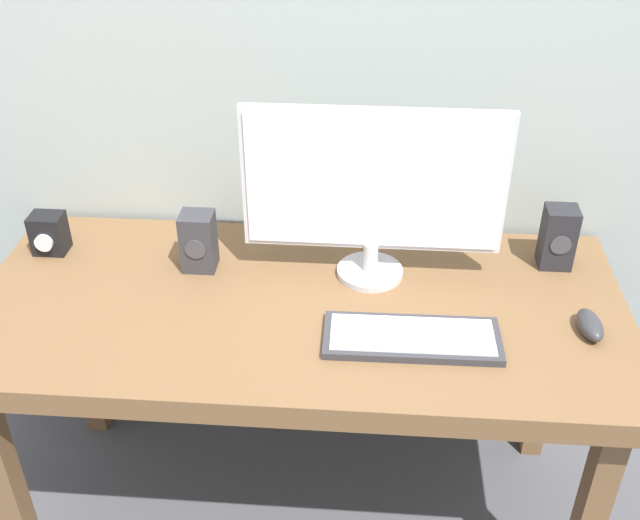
{
  "coord_description": "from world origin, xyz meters",
  "views": [
    {
      "loc": [
        0.16,
        -1.42,
        1.78
      ],
      "look_at": [
        0.05,
        0.0,
        0.85
      ],
      "focal_mm": 42.19,
      "sensor_mm": 36.0,
      "label": 1
    }
  ],
  "objects": [
    {
      "name": "speaker_left",
      "position": [
        -0.26,
        0.13,
        0.8
      ],
      "size": [
        0.08,
        0.08,
        0.15
      ],
      "color": "#333338",
      "rests_on": "desk"
    },
    {
      "name": "mouse",
      "position": [
        0.65,
        -0.07,
        0.75
      ],
      "size": [
        0.06,
        0.11,
        0.04
      ],
      "primitive_type": "ellipsoid",
      "rotation": [
        0.0,
        0.0,
        0.09
      ],
      "color": "#333338",
      "rests_on": "desk"
    },
    {
      "name": "keyboard_primary",
      "position": [
        0.26,
        -0.13,
        0.74
      ],
      "size": [
        0.39,
        0.16,
        0.02
      ],
      "color": "#333338",
      "rests_on": "desk"
    },
    {
      "name": "monitor",
      "position": [
        0.16,
        0.14,
        0.96
      ],
      "size": [
        0.62,
        0.16,
        0.43
      ],
      "color": "silver",
      "rests_on": "desk"
    },
    {
      "name": "ground_plane",
      "position": [
        0.0,
        0.0,
        0.0
      ],
      "size": [
        6.0,
        6.0,
        0.0
      ],
      "primitive_type": "plane",
      "color": "#4C4C51"
    },
    {
      "name": "desk",
      "position": [
        0.0,
        0.0,
        0.65
      ],
      "size": [
        1.54,
        0.7,
        0.73
      ],
      "color": "brown",
      "rests_on": "ground_plane"
    },
    {
      "name": "speaker_right",
      "position": [
        0.63,
        0.21,
        0.81
      ],
      "size": [
        0.08,
        0.08,
        0.16
      ],
      "color": "#232328",
      "rests_on": "desk"
    },
    {
      "name": "audio_controller",
      "position": [
        -0.66,
        0.17,
        0.78
      ],
      "size": [
        0.08,
        0.08,
        0.11
      ],
      "color": "black",
      "rests_on": "desk"
    }
  ]
}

